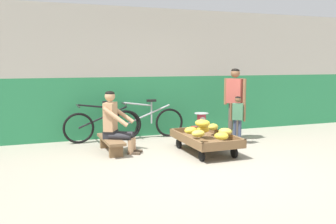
{
  "coord_description": "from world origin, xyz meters",
  "views": [
    {
      "loc": [
        -2.44,
        -4.94,
        1.64
      ],
      "look_at": [
        -0.21,
        1.24,
        0.75
      ],
      "focal_mm": 38.56,
      "sensor_mm": 36.0,
      "label": 1
    }
  ],
  "objects_px": {
    "vendor_seated": "(115,122)",
    "shopping_bag": "(218,138)",
    "weighing_scale": "(201,119)",
    "customer_adult": "(235,96)",
    "low_bench": "(111,142)",
    "bicycle_far_left": "(147,122)",
    "customer_child": "(238,115)",
    "banana_cart": "(205,140)",
    "plastic_crate": "(201,133)",
    "bicycle_near_left": "(103,125)"
  },
  "relations": [
    {
      "from": "customer_child",
      "to": "vendor_seated",
      "type": "bearing_deg",
      "value": 175.31
    },
    {
      "from": "banana_cart",
      "to": "shopping_bag",
      "type": "xyz_separation_m",
      "value": [
        0.56,
        0.54,
        -0.12
      ]
    },
    {
      "from": "customer_adult",
      "to": "shopping_bag",
      "type": "height_order",
      "value": "customer_adult"
    },
    {
      "from": "banana_cart",
      "to": "customer_child",
      "type": "height_order",
      "value": "customer_child"
    },
    {
      "from": "weighing_scale",
      "to": "plastic_crate",
      "type": "bearing_deg",
      "value": 90.0
    },
    {
      "from": "plastic_crate",
      "to": "customer_adult",
      "type": "xyz_separation_m",
      "value": [
        0.68,
        -0.2,
        0.8
      ]
    },
    {
      "from": "plastic_crate",
      "to": "weighing_scale",
      "type": "relative_size",
      "value": 1.2
    },
    {
      "from": "banana_cart",
      "to": "vendor_seated",
      "type": "bearing_deg",
      "value": 159.32
    },
    {
      "from": "vendor_seated",
      "to": "customer_adult",
      "type": "distance_m",
      "value": 2.65
    },
    {
      "from": "banana_cart",
      "to": "low_bench",
      "type": "height_order",
      "value": "banana_cart"
    },
    {
      "from": "bicycle_far_left",
      "to": "customer_child",
      "type": "height_order",
      "value": "customer_child"
    },
    {
      "from": "bicycle_far_left",
      "to": "customer_adult",
      "type": "bearing_deg",
      "value": -26.04
    },
    {
      "from": "vendor_seated",
      "to": "bicycle_far_left",
      "type": "relative_size",
      "value": 0.69
    },
    {
      "from": "vendor_seated",
      "to": "shopping_bag",
      "type": "bearing_deg",
      "value": -1.13
    },
    {
      "from": "plastic_crate",
      "to": "shopping_bag",
      "type": "bearing_deg",
      "value": -69.56
    },
    {
      "from": "bicycle_far_left",
      "to": "customer_adult",
      "type": "relative_size",
      "value": 1.09
    },
    {
      "from": "vendor_seated",
      "to": "customer_child",
      "type": "height_order",
      "value": "vendor_seated"
    },
    {
      "from": "low_bench",
      "to": "bicycle_near_left",
      "type": "distance_m",
      "value": 0.98
    },
    {
      "from": "banana_cart",
      "to": "customer_adult",
      "type": "relative_size",
      "value": 0.95
    },
    {
      "from": "weighing_scale",
      "to": "banana_cart",
      "type": "bearing_deg",
      "value": -111.26
    },
    {
      "from": "bicycle_near_left",
      "to": "shopping_bag",
      "type": "xyz_separation_m",
      "value": [
        2.16,
        -1.05,
        -0.23
      ]
    },
    {
      "from": "banana_cart",
      "to": "shopping_bag",
      "type": "bearing_deg",
      "value": 44.22
    },
    {
      "from": "bicycle_far_left",
      "to": "vendor_seated",
      "type": "bearing_deg",
      "value": -131.3
    },
    {
      "from": "plastic_crate",
      "to": "weighing_scale",
      "type": "distance_m",
      "value": 0.3
    },
    {
      "from": "plastic_crate",
      "to": "weighing_scale",
      "type": "xyz_separation_m",
      "value": [
        0.0,
        -0.0,
        0.3
      ]
    },
    {
      "from": "bicycle_far_left",
      "to": "shopping_bag",
      "type": "relative_size",
      "value": 6.92
    },
    {
      "from": "low_bench",
      "to": "shopping_bag",
      "type": "height_order",
      "value": "low_bench"
    },
    {
      "from": "customer_child",
      "to": "shopping_bag",
      "type": "distance_m",
      "value": 0.62
    },
    {
      "from": "low_bench",
      "to": "customer_child",
      "type": "relative_size",
      "value": 1.13
    },
    {
      "from": "customer_adult",
      "to": "customer_child",
      "type": "relative_size",
      "value": 1.55
    },
    {
      "from": "plastic_crate",
      "to": "bicycle_near_left",
      "type": "distance_m",
      "value": 2.09
    },
    {
      "from": "vendor_seated",
      "to": "bicycle_far_left",
      "type": "xyz_separation_m",
      "value": [
        0.92,
        1.05,
        -0.21
      ]
    },
    {
      "from": "vendor_seated",
      "to": "customer_adult",
      "type": "xyz_separation_m",
      "value": [
        2.62,
        0.22,
        0.38
      ]
    },
    {
      "from": "customer_adult",
      "to": "plastic_crate",
      "type": "bearing_deg",
      "value": 163.7
    },
    {
      "from": "weighing_scale",
      "to": "shopping_bag",
      "type": "relative_size",
      "value": 1.25
    },
    {
      "from": "plastic_crate",
      "to": "bicycle_far_left",
      "type": "height_order",
      "value": "bicycle_far_left"
    },
    {
      "from": "vendor_seated",
      "to": "weighing_scale",
      "type": "height_order",
      "value": "vendor_seated"
    },
    {
      "from": "customer_child",
      "to": "low_bench",
      "type": "bearing_deg",
      "value": 174.49
    },
    {
      "from": "customer_adult",
      "to": "weighing_scale",
      "type": "bearing_deg",
      "value": 163.79
    },
    {
      "from": "customer_child",
      "to": "shopping_bag",
      "type": "height_order",
      "value": "customer_child"
    },
    {
      "from": "customer_adult",
      "to": "shopping_bag",
      "type": "distance_m",
      "value": 1.01
    },
    {
      "from": "bicycle_far_left",
      "to": "customer_child",
      "type": "bearing_deg",
      "value": -39.18
    },
    {
      "from": "plastic_crate",
      "to": "weighing_scale",
      "type": "bearing_deg",
      "value": -90.0
    },
    {
      "from": "weighing_scale",
      "to": "shopping_bag",
      "type": "height_order",
      "value": "weighing_scale"
    },
    {
      "from": "bicycle_far_left",
      "to": "customer_adult",
      "type": "xyz_separation_m",
      "value": [
        1.7,
        -0.83,
        0.6
      ]
    },
    {
      "from": "bicycle_near_left",
      "to": "shopping_bag",
      "type": "distance_m",
      "value": 2.41
    },
    {
      "from": "bicycle_near_left",
      "to": "customer_child",
      "type": "xyz_separation_m",
      "value": [
        2.5,
        -1.21,
        0.26
      ]
    },
    {
      "from": "banana_cart",
      "to": "bicycle_far_left",
      "type": "xyz_separation_m",
      "value": [
        -0.63,
        1.63,
        0.11
      ]
    },
    {
      "from": "plastic_crate",
      "to": "bicycle_near_left",
      "type": "height_order",
      "value": "bicycle_near_left"
    },
    {
      "from": "vendor_seated",
      "to": "customer_child",
      "type": "relative_size",
      "value": 1.16
    }
  ]
}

